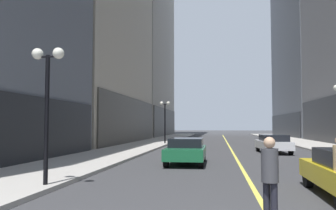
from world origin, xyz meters
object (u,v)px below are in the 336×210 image
(pedestrian_with_orange_bag, at_px, (270,173))
(street_lamp_left_near, at_px, (47,85))
(street_lamp_left_far, at_px, (165,113))
(car_green, at_px, (186,150))
(car_white, at_px, (273,143))

(pedestrian_with_orange_bag, bearing_deg, street_lamp_left_near, 154.37)
(street_lamp_left_far, bearing_deg, street_lamp_left_near, -90.00)
(car_green, distance_m, pedestrian_with_orange_bag, 10.99)
(car_white, distance_m, pedestrian_with_orange_bag, 18.70)
(pedestrian_with_orange_bag, xyz_separation_m, street_lamp_left_near, (-6.32, 3.03, 2.23))
(car_white, bearing_deg, street_lamp_left_far, 134.09)
(car_green, xyz_separation_m, car_white, (5.53, 7.80, 0.00))
(pedestrian_with_orange_bag, height_order, street_lamp_left_far, street_lamp_left_far)
(car_white, distance_m, street_lamp_left_near, 18.17)
(street_lamp_left_near, distance_m, street_lamp_left_far, 24.97)
(pedestrian_with_orange_bag, height_order, street_lamp_left_near, street_lamp_left_near)
(car_green, height_order, pedestrian_with_orange_bag, pedestrian_with_orange_bag)
(car_white, height_order, street_lamp_left_far, street_lamp_left_far)
(street_lamp_left_near, bearing_deg, car_white, 59.12)
(car_white, xyz_separation_m, street_lamp_left_far, (-9.23, 9.53, 2.54))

